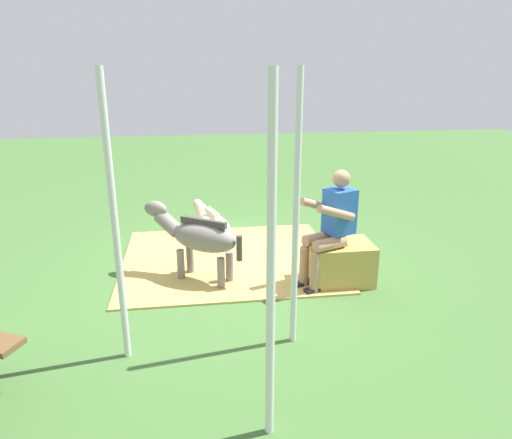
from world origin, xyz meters
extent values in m
plane|color=#426B33|center=(0.00, 0.00, 0.00)|extent=(24.00, 24.00, 0.00)
cube|color=tan|center=(0.09, -0.19, 0.01)|extent=(2.79, 2.42, 0.02)
cube|color=tan|center=(-1.17, 0.66, 0.25)|extent=(0.73, 0.53, 0.49)
cylinder|color=tan|center=(-0.97, 0.82, 0.56)|extent=(0.42, 0.28, 0.14)
cylinder|color=tan|center=(-0.79, 0.90, 0.25)|extent=(0.11, 0.11, 0.49)
cube|color=black|center=(-0.79, 0.90, 0.03)|extent=(0.24, 0.18, 0.06)
cylinder|color=tan|center=(-0.90, 0.64, 0.56)|extent=(0.42, 0.28, 0.14)
cylinder|color=tan|center=(-0.71, 0.71, 0.25)|extent=(0.11, 0.11, 0.49)
cube|color=black|center=(-0.71, 0.71, 0.03)|extent=(0.24, 0.18, 0.06)
cube|color=#2659B2|center=(-1.12, 0.66, 0.89)|extent=(0.38, 0.37, 0.52)
cylinder|color=tan|center=(-1.01, 0.87, 0.94)|extent=(0.50, 0.27, 0.26)
cylinder|color=tan|center=(-0.89, 0.58, 0.94)|extent=(0.50, 0.27, 0.26)
sphere|color=tan|center=(-1.12, 0.66, 1.27)|extent=(0.20, 0.20, 0.20)
ellipsoid|color=slate|center=(0.43, 0.41, 0.56)|extent=(0.88, 0.74, 0.34)
cylinder|color=slate|center=(0.72, 0.33, 0.19)|extent=(0.09, 0.09, 0.39)
cylinder|color=slate|center=(0.60, 0.17, 0.19)|extent=(0.09, 0.09, 0.39)
cylinder|color=slate|center=(0.25, 0.65, 0.19)|extent=(0.09, 0.09, 0.39)
cylinder|color=slate|center=(0.14, 0.48, 0.19)|extent=(0.09, 0.09, 0.39)
cylinder|color=slate|center=(0.84, 0.13, 0.66)|extent=(0.40, 0.35, 0.33)
ellipsoid|color=slate|center=(0.99, 0.03, 0.82)|extent=(0.35, 0.31, 0.20)
cube|color=#433D3A|center=(0.43, 0.41, 0.75)|extent=(0.53, 0.39, 0.08)
cylinder|color=#433D3A|center=(0.04, 0.67, 0.51)|extent=(0.07, 0.07, 0.30)
ellipsoid|color=beige|center=(0.24, -1.02, 0.18)|extent=(0.65, 0.96, 0.36)
cube|color=beige|center=(0.40, -1.53, 0.05)|extent=(0.31, 0.34, 0.10)
cylinder|color=beige|center=(0.41, -1.55, 0.24)|extent=(0.26, 0.33, 0.30)
ellipsoid|color=beige|center=(0.46, -1.72, 0.32)|extent=(0.24, 0.33, 0.20)
cube|color=#F2EDC5|center=(0.26, -1.09, 0.38)|extent=(0.21, 0.44, 0.08)
cylinder|color=silver|center=(-0.34, 1.81, 1.24)|extent=(0.06, 0.06, 2.48)
cylinder|color=silver|center=(1.17, 1.84, 1.24)|extent=(0.06, 0.06, 2.48)
cylinder|color=silver|center=(0.07, 2.92, 1.24)|extent=(0.06, 0.06, 2.48)
camera|label=1|loc=(0.53, 5.55, 2.48)|focal=32.65mm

